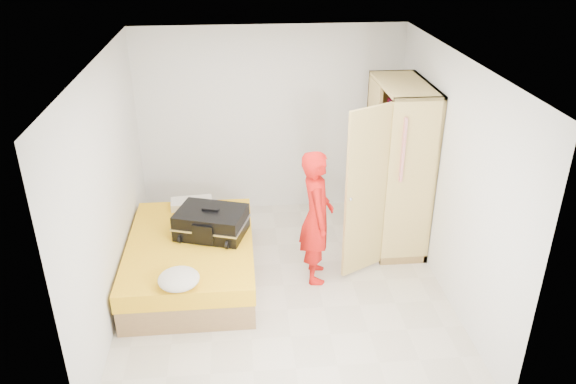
{
  "coord_description": "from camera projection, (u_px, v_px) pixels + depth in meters",
  "views": [
    {
      "loc": [
        -0.45,
        -5.32,
        3.82
      ],
      "look_at": [
        0.09,
        0.4,
        1.0
      ],
      "focal_mm": 35.0,
      "sensor_mm": 36.0,
      "label": 1
    }
  ],
  "objects": [
    {
      "name": "suitcase",
      "position": [
        211.0,
        223.0,
        6.47
      ],
      "size": [
        0.92,
        0.78,
        0.33
      ],
      "rotation": [
        0.0,
        0.0,
        -0.32
      ],
      "color": "black",
      "rests_on": "bed"
    },
    {
      "name": "person",
      "position": [
        316.0,
        217.0,
        6.3
      ],
      "size": [
        0.4,
        0.59,
        1.59
      ],
      "primitive_type": "imported",
      "rotation": [
        0.0,
        0.0,
        1.53
      ],
      "color": "red",
      "rests_on": "ground"
    },
    {
      "name": "bed",
      "position": [
        192.0,
        259.0,
        6.51
      ],
      "size": [
        1.42,
        2.02,
        0.5
      ],
      "color": "olive",
      "rests_on": "ground"
    },
    {
      "name": "room",
      "position": [
        283.0,
        184.0,
        5.9
      ],
      "size": [
        4.0,
        4.02,
        2.6
      ],
      "color": "beige",
      "rests_on": "ground"
    },
    {
      "name": "round_cushion",
      "position": [
        179.0,
        279.0,
        5.59
      ],
      "size": [
        0.42,
        0.42,
        0.16
      ],
      "primitive_type": "ellipsoid",
      "color": "beige",
      "rests_on": "bed"
    },
    {
      "name": "pillow",
      "position": [
        192.0,
        203.0,
        7.14
      ],
      "size": [
        0.54,
        0.31,
        0.09
      ],
      "primitive_type": "cube",
      "rotation": [
        0.0,
        0.0,
        0.09
      ],
      "color": "beige",
      "rests_on": "bed"
    },
    {
      "name": "wardrobe",
      "position": [
        395.0,
        172.0,
        6.91
      ],
      "size": [
        1.11,
        1.46,
        2.1
      ],
      "color": "#E8C671",
      "rests_on": "ground"
    }
  ]
}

